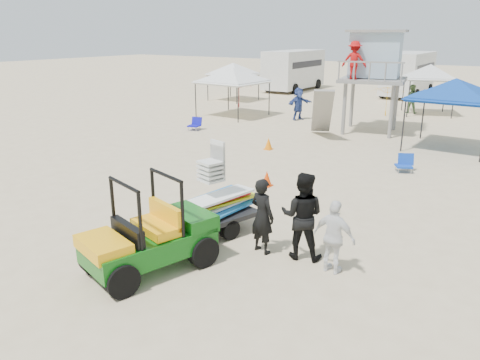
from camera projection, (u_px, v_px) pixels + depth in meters
The scene contains 20 objects.
ground at pixel (140, 272), 9.66m from camera, with size 140.00×140.00×0.00m, color beige.
utility_cart at pixel (147, 229), 9.50m from camera, with size 1.96×2.84×1.97m.
surf_trailer at pixel (215, 201), 11.38m from camera, with size 1.74×2.48×2.01m.
man_left at pixel (262, 216), 10.32m from camera, with size 0.63×0.41×1.72m, color black.
man_mid at pixel (302, 216), 10.04m from camera, with size 0.95×0.74×1.94m, color black.
man_right at pixel (334, 237), 9.45m from camera, with size 0.91×0.38×1.56m, color white.
lifeguard_tower at pixel (374, 59), 22.26m from camera, with size 3.47×3.47×4.73m.
canopy_blue at pixel (456, 82), 18.94m from camera, with size 3.23×3.23×3.35m.
canopy_white_a at pixel (233, 70), 26.84m from camera, with size 3.40×3.40×3.18m.
canopy_white_b at pixel (233, 65), 33.13m from camera, with size 2.93×2.93×3.05m.
canopy_white_c at pixel (431, 67), 27.28m from camera, with size 3.38×3.38×3.34m.
umbrella_a at pixel (239, 95), 30.49m from camera, with size 1.77×1.80×1.62m, color red.
umbrella_b at pixel (387, 101), 27.33m from camera, with size 1.90×1.94×1.74m, color #FAAF16.
cone_near at pixel (267, 179), 14.99m from camera, with size 0.34×0.34×0.50m, color #E93F07.
cone_far at pixel (268, 144), 19.67m from camera, with size 0.34×0.34×0.50m, color orange.
beach_chair_a at pixel (195, 124), 23.59m from camera, with size 0.63×0.67×0.64m.
beach_chair_b at pixel (405, 163), 16.55m from camera, with size 0.71×0.79×0.64m.
rv_far_left at pixel (294, 68), 39.25m from camera, with size 2.64×6.80×3.25m.
rv_mid_left at pixel (408, 72), 35.69m from camera, with size 2.65×6.50×3.25m.
distant_beachgoers at pixel (420, 109), 24.71m from camera, with size 18.77×12.70×1.79m.
Camera 1 is at (6.51, -6.03, 4.75)m, focal length 35.00 mm.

